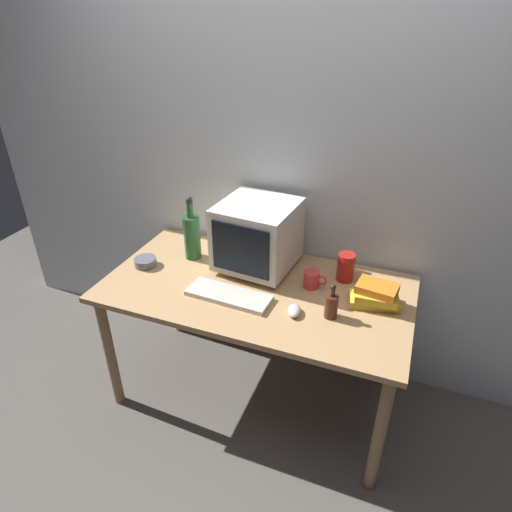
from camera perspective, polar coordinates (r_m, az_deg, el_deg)
name	(u,v)px	position (r m, az deg, el deg)	size (l,w,h in m)	color
ground_plane	(256,392)	(2.73, 0.00, -17.20)	(6.00, 6.00, 0.00)	#56514C
back_wall	(287,165)	(2.41, 4.08, 11.74)	(4.00, 0.08, 2.50)	silver
desk	(256,301)	(2.29, 0.00, -5.82)	(1.55, 0.81, 0.75)	tan
crt_monitor	(257,235)	(2.30, 0.18, 2.69)	(0.41, 0.42, 0.37)	beige
keyboard	(229,295)	(2.16, -3.57, -5.12)	(0.42, 0.15, 0.02)	beige
computer_mouse	(294,311)	(2.05, 5.00, -7.09)	(0.06, 0.10, 0.04)	beige
bottle_tall	(192,235)	(2.45, -8.32, 2.68)	(0.09, 0.09, 0.37)	#1E4C23
bottle_short	(331,305)	(2.03, 9.77, -6.29)	(0.06, 0.06, 0.18)	#472314
book_stack	(376,296)	(2.15, 15.31, -4.98)	(0.25, 0.17, 0.11)	gold
mug	(312,279)	(2.23, 7.30, -3.00)	(0.12, 0.08, 0.09)	#CC383D
cd_spindle	(145,262)	(2.47, -14.17, -0.75)	(0.12, 0.12, 0.04)	#595B66
metal_canister	(346,267)	(2.30, 11.59, -1.42)	(0.09, 0.09, 0.15)	#A51E19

